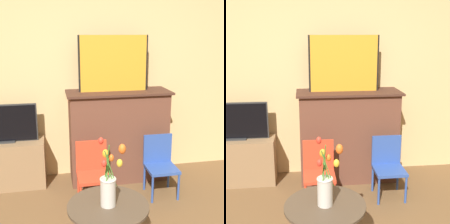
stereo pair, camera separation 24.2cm
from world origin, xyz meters
The scene contains 9 objects.
wall_back centered at (0.00, 2.13, 1.35)m, with size 8.00×0.06×2.70m.
fireplace_mantel centered at (0.32, 1.88, 0.55)m, with size 1.19×0.47×1.08m.
painting centered at (0.26, 1.89, 1.39)m, with size 0.79×0.03×0.63m.
tv_stand centered at (-1.02, 1.90, 0.27)m, with size 0.95×0.36×0.53m.
tv_monitor centered at (-1.02, 1.91, 0.74)m, with size 0.82×0.12×0.43m.
chair_red centered at (-0.06, 1.36, 0.36)m, with size 0.32×0.32×0.65m.
chair_blue centered at (0.68, 1.42, 0.36)m, with size 0.32×0.32×0.65m.
side_table centered at (-0.06, 0.50, 0.31)m, with size 0.62×0.62×0.47m.
vase_tulips centered at (-0.05, 0.51, 0.64)m, with size 0.20×0.21×0.51m.
Camera 2 is at (-0.20, -1.60, 1.74)m, focal length 50.00 mm.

